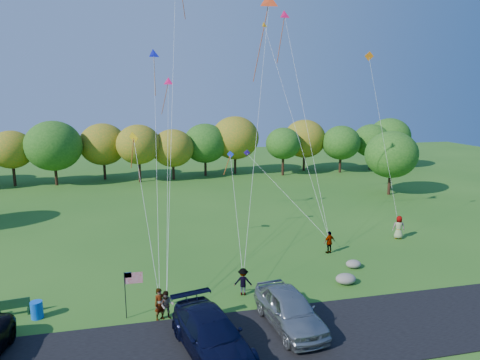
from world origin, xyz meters
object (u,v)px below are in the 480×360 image
at_px(flyer_c, 243,282).
at_px(trash_barrel, 37,310).
at_px(flyer_a, 160,304).
at_px(minivan_silver, 290,309).
at_px(flyer_b, 167,305).
at_px(park_bench, 13,307).
at_px(minivan_navy, 212,335).
at_px(flyer_e, 399,227).
at_px(flyer_d, 329,242).

height_order(flyer_c, trash_barrel, flyer_c).
bearing_deg(flyer_a, minivan_silver, -46.05).
xyz_separation_m(flyer_a, flyer_c, (4.88, 1.79, -0.05)).
bearing_deg(flyer_b, park_bench, 171.19).
xyz_separation_m(flyer_c, park_bench, (-12.49, 0.40, -0.31)).
bearing_deg(minivan_navy, flyer_a, 108.47).
relative_size(minivan_navy, flyer_a, 3.49).
height_order(minivan_navy, minivan_silver, minivan_silver).
height_order(flyer_b, trash_barrel, flyer_b).
distance_m(flyer_a, park_bench, 7.93).
xyz_separation_m(flyer_b, flyer_e, (19.20, 8.63, 0.18)).
distance_m(minivan_silver, flyer_a, 6.71).
height_order(flyer_a, trash_barrel, flyer_a).
bearing_deg(minivan_navy, flyer_d, 32.13).
xyz_separation_m(minivan_navy, flyer_e, (17.40, 12.19, 0.02)).
bearing_deg(flyer_a, flyer_b, -26.77).
bearing_deg(trash_barrel, flyer_a, -14.29).
bearing_deg(minivan_navy, trash_barrel, 135.91).
bearing_deg(flyer_c, minivan_navy, 78.56).
distance_m(flyer_b, flyer_d, 14.10).
bearing_deg(flyer_d, flyer_b, 12.74).
distance_m(minivan_silver, flyer_e, 17.10).
xyz_separation_m(minivan_silver, flyer_a, (-6.33, 2.21, -0.12)).
bearing_deg(trash_barrel, flyer_d, 15.52).
bearing_deg(park_bench, flyer_d, 5.41).
bearing_deg(flyer_d, trash_barrel, -0.94).
bearing_deg(park_bench, minivan_navy, -38.09).
height_order(flyer_d, trash_barrel, flyer_d).
height_order(flyer_a, flyer_b, flyer_a).
relative_size(flyer_a, flyer_c, 1.06).
bearing_deg(minivan_silver, flyer_e, 33.34).
xyz_separation_m(flyer_a, flyer_d, (12.66, 6.88, -0.02)).
relative_size(flyer_a, flyer_e, 0.91).
bearing_deg(flyer_d, minivan_silver, 38.72).
bearing_deg(flyer_a, trash_barrel, 138.94).
xyz_separation_m(minivan_silver, flyer_b, (-5.98, 2.21, -0.22)).
bearing_deg(flyer_e, flyer_b, 47.86).
distance_m(minivan_silver, flyer_c, 4.26).
bearing_deg(park_bench, minivan_silver, -25.14).
relative_size(flyer_b, park_bench, 0.89).
bearing_deg(minivan_silver, park_bench, 156.45).
height_order(minivan_silver, flyer_a, minivan_silver).
distance_m(flyer_a, flyer_c, 5.20).
distance_m(minivan_navy, park_bench, 11.34).
xyz_separation_m(flyer_b, flyer_d, (12.31, 6.88, 0.07)).
bearing_deg(flyer_e, minivan_silver, 63.03).
height_order(minivan_navy, flyer_b, minivan_navy).
distance_m(minivan_silver, trash_barrel, 13.22).
relative_size(minivan_silver, park_bench, 3.15).
bearing_deg(flyer_c, flyer_a, 35.71).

